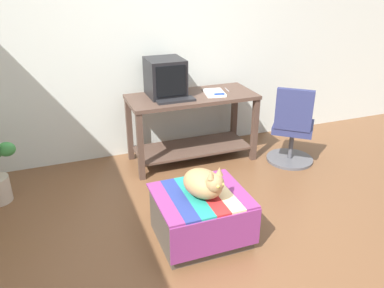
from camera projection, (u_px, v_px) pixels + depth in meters
name	position (u px, v px, depth m)	size (l,w,h in m)	color
ground_plane	(223.00, 252.00, 3.01)	(14.00, 14.00, 0.00)	brown
back_wall	(148.00, 39.00, 4.22)	(8.00, 0.10, 2.60)	silver
desk	(192.00, 117.00, 4.27)	(1.38, 0.59, 0.76)	#4C382D
tv_monitor	(165.00, 78.00, 4.08)	(0.38, 0.41, 0.39)	black
keyboard	(175.00, 100.00, 3.97)	(0.40, 0.15, 0.02)	black
book	(214.00, 93.00, 4.20)	(0.20, 0.28, 0.03)	white
ottoman_with_blanket	(201.00, 216.00, 3.10)	(0.71, 0.64, 0.40)	#4C4238
cat	(204.00, 183.00, 2.95)	(0.37, 0.45, 0.28)	#9E7A4C
office_chair	(292.00, 131.00, 4.24)	(0.59, 0.59, 0.89)	#4C4C51
stapler	(219.00, 95.00, 4.10)	(0.04, 0.11, 0.04)	#2342B7
pen	(227.00, 90.00, 4.34)	(0.01, 0.01, 0.14)	#B7B7BC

